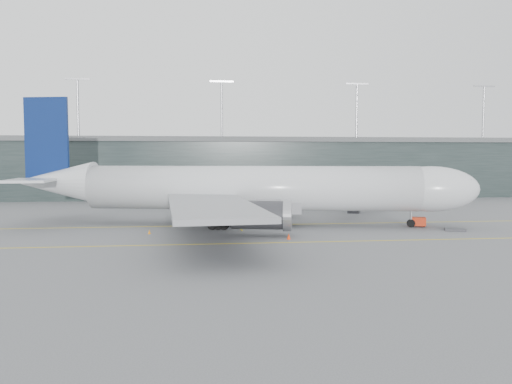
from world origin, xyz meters
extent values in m
plane|color=#58585D|center=(0.00, 0.00, 0.00)|extent=(320.00, 320.00, 0.00)
cube|color=gold|center=(0.00, -4.00, 0.01)|extent=(160.00, 0.25, 0.02)
cube|color=gold|center=(0.00, -20.00, 0.01)|extent=(160.00, 0.25, 0.02)
cube|color=gold|center=(5.00, 20.00, 0.01)|extent=(0.25, 60.00, 0.02)
cube|color=#1E2928|center=(0.00, 58.00, 7.00)|extent=(240.00, 35.00, 14.00)
cube|color=#525557|center=(0.00, 58.00, 14.60)|extent=(240.00, 36.00, 1.20)
cylinder|color=#9E9EA3|center=(-30.00, 48.00, 22.00)|extent=(0.60, 0.60, 14.00)
cylinder|color=#9E9EA3|center=(5.00, 48.00, 22.00)|extent=(0.60, 0.60, 14.00)
cylinder|color=#9E9EA3|center=(40.00, 48.00, 22.00)|extent=(0.60, 0.60, 14.00)
cylinder|color=#9E9EA3|center=(75.00, 48.00, 22.00)|extent=(0.60, 0.60, 14.00)
cylinder|color=silver|center=(6.96, -4.39, 5.65)|extent=(49.32, 16.54, 6.61)
ellipsoid|color=silver|center=(32.50, -9.75, 5.65)|extent=(14.93, 9.32, 6.61)
cone|color=silver|center=(-22.76, 1.85, 6.39)|extent=(12.77, 8.61, 6.34)
cube|color=gray|center=(5.91, -4.17, 3.09)|extent=(17.78, 8.72, 2.13)
cube|color=black|center=(36.46, -10.58, 6.71)|extent=(2.95, 3.61, 0.85)
cube|color=gray|center=(0.44, -19.89, 4.58)|extent=(11.79, 31.51, 0.59)
cylinder|color=#333337|center=(6.96, -14.73, 2.77)|extent=(8.06, 5.18, 3.73)
cube|color=gray|center=(7.22, 12.43, 4.58)|extent=(22.92, 31.80, 0.59)
cylinder|color=#333337|center=(11.12, 5.08, 2.77)|extent=(8.06, 5.18, 3.73)
cube|color=#0A1C53|center=(-24.32, 2.18, 13.10)|extent=(6.89, 1.94, 12.78)
cube|color=silver|center=(-25.00, -3.66, 6.92)|extent=(6.38, 9.89, 0.37)
cube|color=silver|center=(-22.60, 7.81, 6.92)|extent=(9.56, 11.20, 0.37)
cylinder|color=black|center=(29.89, -9.20, 0.59)|extent=(1.23, 0.66, 1.17)
cylinder|color=#9E9EA3|center=(29.89, -9.20, 1.38)|extent=(0.32, 0.32, 2.77)
cylinder|color=black|center=(1.74, -8.51, 0.69)|extent=(1.46, 0.81, 1.38)
cylinder|color=black|center=(3.84, 1.49, 0.69)|extent=(1.46, 0.81, 1.38)
cube|color=#2E2E34|center=(23.21, 0.88, 5.27)|extent=(4.66, 4.86, 2.95)
cube|color=#2E2E34|center=(26.90, 8.80, 5.27)|extent=(8.17, 13.52, 2.63)
cube|color=#2E2E34|center=(32.68, 21.21, 5.27)|extent=(8.41, 13.63, 2.74)
cube|color=#2E2E34|center=(38.47, 33.62, 5.27)|extent=(8.65, 13.74, 2.84)
cylinder|color=#9E9EA3|center=(27.21, 9.47, 2.00)|extent=(0.53, 0.53, 4.00)
cube|color=#333337|center=(27.21, 9.47, 0.37)|extent=(2.58, 2.32, 0.74)
cylinder|color=#2E2E34|center=(23.21, 40.50, 5.27)|extent=(4.21, 4.21, 3.16)
cylinder|color=#2E2E34|center=(23.21, 40.50, 1.90)|extent=(1.90, 1.90, 3.79)
cube|color=red|center=(31.13, -8.90, 0.82)|extent=(2.43, 1.94, 1.25)
cylinder|color=black|center=(30.25, -9.11, 0.19)|extent=(0.41, 0.26, 0.38)
cylinder|color=black|center=(31.71, -9.60, 0.19)|extent=(0.41, 0.26, 0.38)
cylinder|color=black|center=(30.55, -8.20, 0.19)|extent=(0.41, 0.26, 0.38)
cylinder|color=black|center=(32.01, -8.69, 0.19)|extent=(0.41, 0.26, 0.38)
cube|color=#3A3A3F|center=(34.61, -13.09, 0.17)|extent=(3.39, 3.09, 0.28)
cube|color=#333337|center=(-3.50, 9.48, 0.15)|extent=(2.01, 1.61, 0.20)
cube|color=#A6ADB2|center=(-3.50, 9.48, 1.04)|extent=(1.61, 1.51, 1.49)
cube|color=navy|center=(-3.50, 9.48, 1.82)|extent=(1.66, 1.56, 0.08)
cube|color=#333337|center=(-1.14, 12.36, 0.14)|extent=(1.99, 1.67, 0.18)
cube|color=silver|center=(-1.14, 12.36, 0.97)|extent=(1.62, 1.54, 1.38)
cube|color=navy|center=(-1.14, 12.36, 1.69)|extent=(1.67, 1.59, 0.07)
cube|color=#333337|center=(-1.27, 11.70, 0.13)|extent=(2.18, 2.00, 0.18)
cube|color=silver|center=(-1.27, 11.70, 0.93)|extent=(1.82, 1.78, 1.33)
cube|color=navy|center=(-1.27, 11.70, 1.62)|extent=(1.88, 1.83, 0.07)
cone|color=red|center=(33.66, -5.63, 0.37)|extent=(0.47, 0.47, 0.75)
cone|color=#FF3D0E|center=(10.16, -17.75, 0.38)|extent=(0.48, 0.48, 0.76)
cone|color=orange|center=(9.68, 11.09, 0.31)|extent=(0.39, 0.39, 0.62)
cone|color=orange|center=(-7.58, -11.27, 0.31)|extent=(0.39, 0.39, 0.61)
camera|label=1|loc=(-1.02, -78.57, 10.25)|focal=35.00mm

